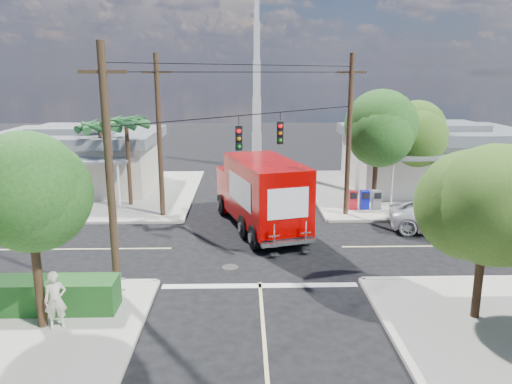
{
  "coord_description": "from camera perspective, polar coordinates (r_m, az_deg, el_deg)",
  "views": [
    {
      "loc": [
        -0.59,
        -22.07,
        7.97
      ],
      "look_at": [
        0.0,
        2.0,
        2.2
      ],
      "focal_mm": 35.0,
      "sensor_mm": 36.0,
      "label": 1
    }
  ],
  "objects": [
    {
      "name": "pedestrian",
      "position": [
        17.1,
        -21.95,
        -11.37
      ],
      "size": [
        0.79,
        0.65,
        1.85
      ],
      "primitive_type": "imported",
      "rotation": [
        0.0,
        0.0,
        0.35
      ],
      "color": "beige",
      "rests_on": "sidewalk_sw"
    },
    {
      "name": "sidewalk_nw",
      "position": [
        35.41,
        -18.25,
        -0.11
      ],
      "size": [
        14.12,
        14.12,
        0.14
      ],
      "color": "#A7A196",
      "rests_on": "ground"
    },
    {
      "name": "tree_ne_front",
      "position": [
        30.04,
        13.76,
        6.97
      ],
      "size": [
        4.21,
        4.14,
        6.66
      ],
      "color": "#422D1C",
      "rests_on": "sidewalk_ne"
    },
    {
      "name": "tree_ne_back",
      "position": [
        32.94,
        17.11,
        6.29
      ],
      "size": [
        3.77,
        3.66,
        5.82
      ],
      "color": "#422D1C",
      "rests_on": "sidewalk_ne"
    },
    {
      "name": "building_nw",
      "position": [
        36.82,
        -19.48,
        3.72
      ],
      "size": [
        10.8,
        10.2,
        4.3
      ],
      "color": "beige",
      "rests_on": "sidewalk_nw"
    },
    {
      "name": "palm_nw_front",
      "position": [
        30.51,
        -14.61,
        7.54
      ],
      "size": [
        3.01,
        3.08,
        5.59
      ],
      "color": "#422D1C",
      "rests_on": "sidewalk_nw"
    },
    {
      "name": "tree_se",
      "position": [
        17.12,
        24.99,
        -1.08
      ],
      "size": [
        3.67,
        3.54,
        5.62
      ],
      "color": "#422D1C",
      "rests_on": "sidewalk_se"
    },
    {
      "name": "road_markings",
      "position": [
        22.09,
        0.22,
        -7.66
      ],
      "size": [
        32.0,
        32.0,
        0.01
      ],
      "color": "beige",
      "rests_on": "ground"
    },
    {
      "name": "radio_tower",
      "position": [
        42.15,
        0.08,
        10.31
      ],
      "size": [
        0.8,
        0.8,
        17.0
      ],
      "color": "silver",
      "rests_on": "ground"
    },
    {
      "name": "vending_boxes",
      "position": [
        30.04,
        12.29,
        -0.87
      ],
      "size": [
        1.9,
        0.5,
        1.1
      ],
      "color": "#B41520",
      "rests_on": "sidewalk_ne"
    },
    {
      "name": "tree_sw_front",
      "position": [
        16.29,
        -24.51,
        -0.66
      ],
      "size": [
        3.88,
        3.78,
        6.03
      ],
      "color": "#422D1C",
      "rests_on": "sidewalk_sw"
    },
    {
      "name": "parked_car",
      "position": [
        27.3,
        20.91,
        -2.7
      ],
      "size": [
        6.09,
        3.82,
        1.57
      ],
      "primitive_type": "imported",
      "rotation": [
        0.0,
        0.0,
        1.34
      ],
      "color": "silver",
      "rests_on": "ground"
    },
    {
      "name": "ground",
      "position": [
        23.47,
        0.12,
        -6.37
      ],
      "size": [
        120.0,
        120.0,
        0.0
      ],
      "primitive_type": "plane",
      "color": "black",
      "rests_on": "ground"
    },
    {
      "name": "picket_fence",
      "position": [
        19.4,
        -23.46,
        -9.77
      ],
      "size": [
        5.94,
        0.06,
        1.0
      ],
      "color": "silver",
      "rests_on": "sidewalk_sw"
    },
    {
      "name": "delivery_truck",
      "position": [
        25.71,
        0.51,
        -0.17
      ],
      "size": [
        4.87,
        9.03,
        3.75
      ],
      "color": "black",
      "rests_on": "ground"
    },
    {
      "name": "sidewalk_ne",
      "position": [
        35.77,
        17.34,
        0.09
      ],
      "size": [
        14.12,
        14.12,
        0.14
      ],
      "color": "#A7A196",
      "rests_on": "ground"
    },
    {
      "name": "hedge_sw",
      "position": [
        18.8,
        -24.94,
        -10.63
      ],
      "size": [
        6.2,
        1.2,
        1.1
      ],
      "primitive_type": "cube",
      "color": "#174A1A",
      "rests_on": "sidewalk_sw"
    },
    {
      "name": "palm_nw_back",
      "position": [
        32.49,
        -17.44,
        7.03
      ],
      "size": [
        3.01,
        3.08,
        5.19
      ],
      "color": "#422D1C",
      "rests_on": "sidewalk_nw"
    },
    {
      "name": "building_ne",
      "position": [
        36.9,
        19.44,
        3.9
      ],
      "size": [
        11.8,
        10.2,
        4.5
      ],
      "color": "silver",
      "rests_on": "sidewalk_ne"
    },
    {
      "name": "utility_poles",
      "position": [
        23.93,
        -3.79,
        5.53
      ],
      "size": [
        12.0,
        10.68,
        9.0
      ],
      "color": "#473321",
      "rests_on": "ground"
    }
  ]
}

